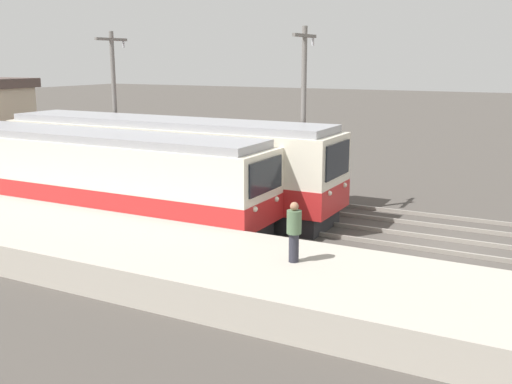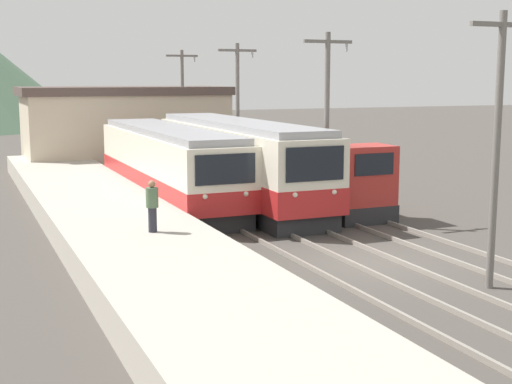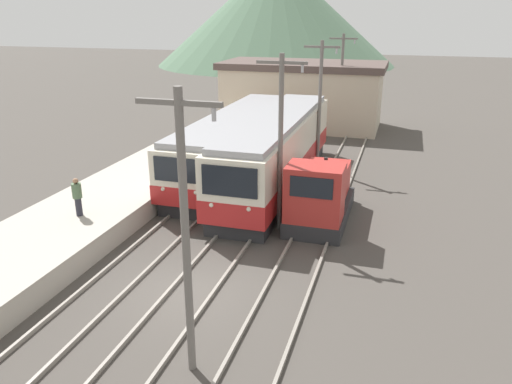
# 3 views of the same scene
# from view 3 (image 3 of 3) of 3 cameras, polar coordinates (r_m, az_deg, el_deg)

# --- Properties ---
(ground_plane) EXTENTS (200.00, 200.00, 0.00)m
(ground_plane) POSITION_cam_3_polar(r_m,az_deg,el_deg) (17.02, -7.88, -11.13)
(ground_plane) COLOR #47423D
(platform_left) EXTENTS (4.50, 54.00, 0.93)m
(platform_left) POSITION_cam_3_polar(r_m,az_deg,el_deg) (19.99, -24.63, -6.43)
(platform_left) COLOR #ADA599
(platform_left) RESTS_ON ground
(track_left) EXTENTS (1.54, 60.00, 0.14)m
(track_left) POSITION_cam_3_polar(r_m,az_deg,el_deg) (18.11, -15.52, -9.42)
(track_left) COLOR gray
(track_left) RESTS_ON ground
(track_center) EXTENTS (1.54, 60.00, 0.14)m
(track_center) POSITION_cam_3_polar(r_m,az_deg,el_deg) (16.91, -7.26, -11.04)
(track_center) COLOR gray
(track_center) RESTS_ON ground
(track_right) EXTENTS (1.54, 60.00, 0.14)m
(track_right) POSITION_cam_3_polar(r_m,az_deg,el_deg) (16.07, 2.84, -12.69)
(track_right) COLOR gray
(track_right) RESTS_ON ground
(commuter_train_left) EXTENTS (2.84, 14.86, 3.42)m
(commuter_train_left) POSITION_cam_3_polar(r_m,az_deg,el_deg) (28.16, -2.45, 5.25)
(commuter_train_left) COLOR #28282B
(commuter_train_left) RESTS_ON ground
(commuter_train_center) EXTENTS (2.84, 14.97, 3.72)m
(commuter_train_center) POSITION_cam_3_polar(r_m,az_deg,el_deg) (26.11, 2.43, 4.37)
(commuter_train_center) COLOR #28282B
(commuter_train_center) RESTS_ON ground
(shunting_locomotive) EXTENTS (2.40, 5.30, 3.00)m
(shunting_locomotive) POSITION_cam_3_polar(r_m,az_deg,el_deg) (21.83, 7.36, -0.39)
(shunting_locomotive) COLOR #28282B
(shunting_locomotive) RESTS_ON ground
(catenary_mast_near) EXTENTS (2.00, 0.20, 7.25)m
(catenary_mast_near) POSITION_cam_3_polar(r_m,az_deg,el_deg) (11.76, -8.06, -4.27)
(catenary_mast_near) COLOR slate
(catenary_mast_near) RESTS_ON ground
(catenary_mast_mid) EXTENTS (2.00, 0.20, 7.25)m
(catenary_mast_mid) POSITION_cam_3_polar(r_m,az_deg,el_deg) (20.06, 2.84, 6.13)
(catenary_mast_mid) COLOR slate
(catenary_mast_mid) RESTS_ON ground
(catenary_mast_far) EXTENTS (2.00, 0.20, 7.25)m
(catenary_mast_far) POSITION_cam_3_polar(r_m,az_deg,el_deg) (28.94, 7.31, 10.28)
(catenary_mast_far) COLOR slate
(catenary_mast_far) RESTS_ON ground
(catenary_mast_distant) EXTENTS (2.00, 0.20, 7.25)m
(catenary_mast_distant) POSITION_cam_3_polar(r_m,az_deg,el_deg) (37.98, 9.72, 12.44)
(catenary_mast_distant) COLOR slate
(catenary_mast_distant) RESTS_ON ground
(person_on_platform) EXTENTS (0.38, 0.38, 1.59)m
(person_on_platform) POSITION_cam_3_polar(r_m,az_deg,el_deg) (21.21, -19.75, -0.38)
(person_on_platform) COLOR #282833
(person_on_platform) RESTS_ON platform_left
(station_building) EXTENTS (12.60, 6.30, 5.04)m
(station_building) POSITION_cam_3_polar(r_m,az_deg,el_deg) (40.42, 5.34, 11.06)
(station_building) COLOR beige
(station_building) RESTS_ON ground
(mountain_backdrop) EXTENTS (40.52, 40.52, 17.37)m
(mountain_backdrop) POSITION_cam_3_polar(r_m,az_deg,el_deg) (89.90, 2.32, 19.91)
(mountain_backdrop) COLOR #517056
(mountain_backdrop) RESTS_ON ground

